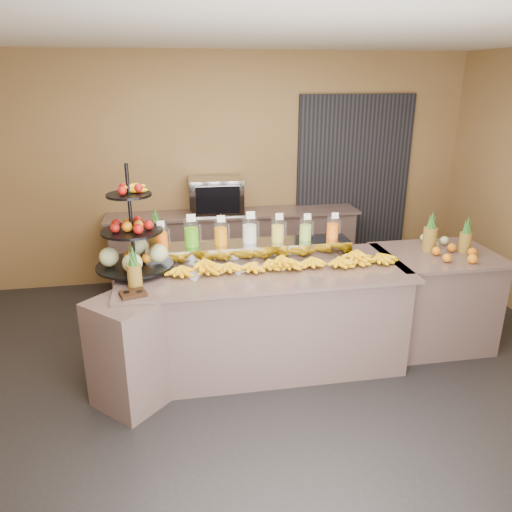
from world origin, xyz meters
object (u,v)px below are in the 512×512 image
object	(u,v)px
right_fruit_pile	(450,247)
oven_warmer	(216,196)
fruit_stand	(139,245)
banana_heap	(283,261)
pitcher_tray	(250,251)
condiment_caddy	(133,294)

from	to	relation	value
right_fruit_pile	oven_warmer	xyz separation A→B (m)	(-1.99, 1.90, 0.14)
fruit_stand	right_fruit_pile	bearing A→B (deg)	8.43
banana_heap	oven_warmer	xyz separation A→B (m)	(-0.38, 1.96, 0.15)
pitcher_tray	condiment_caddy	bearing A→B (deg)	-146.88
banana_heap	fruit_stand	distance (m)	1.24
pitcher_tray	fruit_stand	bearing A→B (deg)	-171.92
fruit_stand	oven_warmer	distance (m)	1.99
banana_heap	fruit_stand	bearing A→B (deg)	172.84
pitcher_tray	condiment_caddy	world-z (taller)	pitcher_tray
condiment_caddy	oven_warmer	distance (m)	2.49
oven_warmer	pitcher_tray	bearing A→B (deg)	-83.48
condiment_caddy	oven_warmer	world-z (taller)	oven_warmer
fruit_stand	pitcher_tray	bearing A→B (deg)	18.33
oven_warmer	right_fruit_pile	bearing A→B (deg)	-41.77
condiment_caddy	banana_heap	bearing A→B (deg)	16.31
fruit_stand	right_fruit_pile	size ratio (longest dim) A/B	2.14
fruit_stand	oven_warmer	world-z (taller)	fruit_stand
pitcher_tray	condiment_caddy	xyz separation A→B (m)	(-1.01, -0.66, -0.06)
banana_heap	condiment_caddy	world-z (taller)	banana_heap
pitcher_tray	right_fruit_pile	xyz separation A→B (m)	(1.86, -0.23, -0.00)
right_fruit_pile	oven_warmer	world-z (taller)	oven_warmer
condiment_caddy	oven_warmer	size ratio (longest dim) A/B	0.30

